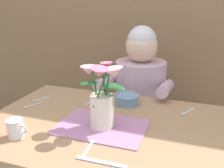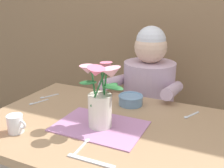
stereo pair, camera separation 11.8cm
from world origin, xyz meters
name	(u,v)px [view 2 (the right image)]	position (x,y,z in m)	size (l,w,h in m)	color
wood_panel_backdrop	(169,5)	(0.00, 1.05, 1.25)	(4.00, 0.10, 2.50)	brown
dining_table	(109,142)	(0.00, 0.00, 0.64)	(1.20, 0.80, 0.74)	#9E7A56
seated_person	(147,110)	(0.00, 0.62, 0.56)	(0.45, 0.47, 1.14)	#4C4C56
striped_placemat	(100,126)	(-0.03, -0.04, 0.74)	(0.40, 0.28, 0.01)	#B275A3
flower_vase	(101,97)	(-0.02, -0.04, 0.88)	(0.22, 0.21, 0.30)	silver
ceramic_bowl	(131,99)	(0.01, 0.26, 0.77)	(0.14, 0.14, 0.06)	#6689A8
dinner_knife	(91,161)	(0.07, -0.29, 0.74)	(0.19, 0.02, 0.01)	silver
ceramic_mug	(16,124)	(-0.33, -0.24, 0.78)	(0.09, 0.07, 0.08)	silver
spoon_0	(84,144)	(-0.01, -0.20, 0.74)	(0.02, 0.12, 0.01)	silver
spoon_1	(97,100)	(-0.19, 0.24, 0.74)	(0.03, 0.12, 0.01)	silver
spoon_2	(189,116)	(0.33, 0.24, 0.74)	(0.07, 0.11, 0.01)	silver
spoon_3	(46,97)	(-0.48, 0.15, 0.74)	(0.06, 0.11, 0.01)	silver
spoon_4	(36,103)	(-0.48, 0.05, 0.74)	(0.06, 0.12, 0.01)	silver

